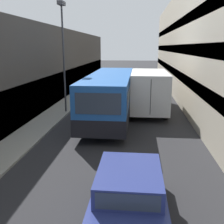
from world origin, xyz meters
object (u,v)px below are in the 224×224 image
object	(u,v)px
car_hatchback	(129,195)
bus	(110,95)
box_truck	(148,89)
street_lamp	(63,38)

from	to	relation	value
car_hatchback	bus	bearing A→B (deg)	98.83
car_hatchback	bus	size ratio (longest dim) A/B	0.39
bus	box_truck	bearing A→B (deg)	45.34
bus	street_lamp	distance (m)	4.92
bus	street_lamp	xyz separation A→B (m)	(-3.24, 1.09, 3.54)
car_hatchback	street_lamp	world-z (taller)	street_lamp
bus	car_hatchback	bearing A→B (deg)	-81.17
bus	street_lamp	world-z (taller)	street_lamp
street_lamp	bus	bearing A→B (deg)	-18.50
bus	box_truck	distance (m)	3.54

